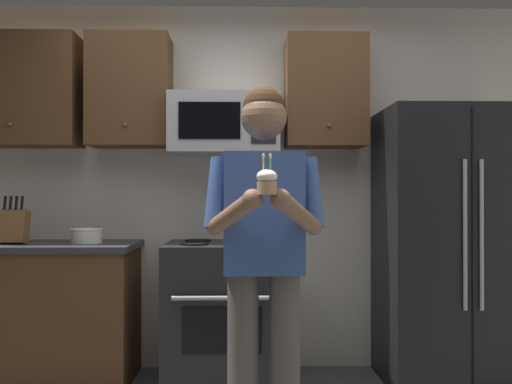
% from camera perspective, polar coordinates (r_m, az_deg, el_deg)
% --- Properties ---
extents(wall_back, '(4.40, 0.10, 2.60)m').
position_cam_1_polar(wall_back, '(4.20, -1.00, 0.55)').
color(wall_back, beige).
rests_on(wall_back, ground).
extents(oven_range, '(0.76, 0.70, 0.93)m').
position_cam_1_polar(oven_range, '(3.89, -3.21, -11.80)').
color(oven_range, black).
rests_on(oven_range, ground).
extents(microwave, '(0.74, 0.41, 0.40)m').
position_cam_1_polar(microwave, '(3.96, -3.15, 6.70)').
color(microwave, '#9EA0A5').
extents(refrigerator, '(0.90, 0.75, 1.80)m').
position_cam_1_polar(refrigerator, '(4.03, 18.71, -5.08)').
color(refrigerator, black).
rests_on(refrigerator, ground).
extents(cabinet_row_upper, '(2.78, 0.36, 0.76)m').
position_cam_1_polar(cabinet_row_upper, '(4.10, -11.30, 9.71)').
color(cabinet_row_upper, '#4C301C').
extents(counter_left, '(1.44, 0.66, 0.92)m').
position_cam_1_polar(counter_left, '(4.16, -21.77, -11.02)').
color(counter_left, '#4C301C').
rests_on(counter_left, ground).
extents(knife_block, '(0.16, 0.15, 0.32)m').
position_cam_1_polar(knife_block, '(4.06, -22.78, -3.13)').
color(knife_block, brown).
rests_on(knife_block, counter_left).
extents(bowl_large_white, '(0.21, 0.21, 0.10)m').
position_cam_1_polar(bowl_large_white, '(3.97, -16.41, -4.13)').
color(bowl_large_white, white).
rests_on(bowl_large_white, counter_left).
extents(person, '(0.60, 0.48, 1.76)m').
position_cam_1_polar(person, '(2.76, 0.79, -5.29)').
color(person, '#4C4742').
rests_on(person, ground).
extents(cupcake, '(0.09, 0.09, 0.17)m').
position_cam_1_polar(cupcake, '(2.43, 1.09, 1.05)').
color(cupcake, '#A87F56').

